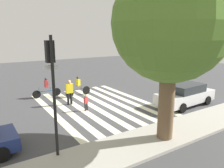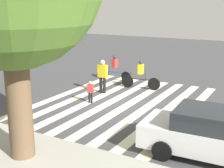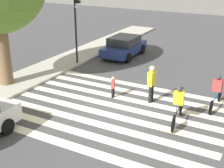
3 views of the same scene
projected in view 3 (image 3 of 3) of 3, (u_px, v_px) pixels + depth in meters
The scene contains 9 objects.
ground_plane at pixel (113, 110), 14.13m from camera, with size 60.00×60.00×0.00m, color #444447.
sidewalk_curb at pixel (12, 85), 16.88m from camera, with size 36.00×2.50×0.14m.
crosswalk_stripes at pixel (113, 110), 14.13m from camera, with size 7.09×10.00×0.01m.
traffic_light at pixel (77, 11), 19.08m from camera, with size 0.60×0.50×4.99m.
pedestrian_child_with_backpack at pixel (152, 82), 14.63m from camera, with size 0.51×0.27×1.82m.
pedestrian_adult_yellow_jacket at pixel (113, 86), 15.25m from camera, with size 0.33×0.23×1.10m.
cyclist_mid_street at pixel (178, 104), 12.72m from camera, with size 2.29×0.42×1.66m.
cyclist_near_curb at pixel (217, 90), 14.11m from camera, with size 2.29×0.41×1.61m.
car_parked_far_curb at pixel (124, 46), 22.00m from camera, with size 4.03×2.06×1.42m.
Camera 3 is at (-11.20, -6.01, 6.28)m, focal length 50.00 mm.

